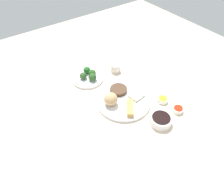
% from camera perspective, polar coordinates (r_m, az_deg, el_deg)
% --- Properties ---
extents(tabletop, '(2.20, 2.20, 0.02)m').
position_cam_1_polar(tabletop, '(1.20, 3.02, -3.64)').
color(tabletop, beige).
rests_on(tabletop, ground).
extents(main_plate, '(0.30, 0.30, 0.02)m').
position_cam_1_polar(main_plate, '(1.19, 3.16, -3.08)').
color(main_plate, white).
rests_on(main_plate, tabletop).
extents(rice_scoop, '(0.07, 0.07, 0.07)m').
position_cam_1_polar(rice_scoop, '(1.14, -0.32, -2.56)').
color(rice_scoop, tan).
rests_on(rice_scoop, main_plate).
extents(spring_roll, '(0.09, 0.11, 0.03)m').
position_cam_1_polar(spring_roll, '(1.13, 4.79, -4.95)').
color(spring_roll, tan).
rests_on(spring_roll, main_plate).
extents(crab_rangoon_wonton, '(0.09, 0.08, 0.01)m').
position_cam_1_polar(crab_rangoon_wonton, '(1.21, 6.54, -1.63)').
color(crab_rangoon_wonton, beige).
rests_on(crab_rangoon_wonton, main_plate).
extents(stir_fry_heap, '(0.10, 0.10, 0.02)m').
position_cam_1_polar(stir_fry_heap, '(1.23, 1.74, -0.08)').
color(stir_fry_heap, '#513623').
rests_on(stir_fry_heap, main_plate).
extents(broccoli_plate, '(0.20, 0.20, 0.01)m').
position_cam_1_polar(broccoli_plate, '(1.34, -6.49, 3.00)').
color(broccoli_plate, white).
rests_on(broccoli_plate, tabletop).
extents(broccoli_floret_0, '(0.05, 0.05, 0.05)m').
position_cam_1_polar(broccoli_floret_0, '(1.33, -5.31, 4.34)').
color(broccoli_floret_0, '#2D5B1C').
rests_on(broccoli_floret_0, broccoli_plate).
extents(broccoli_floret_1, '(0.04, 0.04, 0.04)m').
position_cam_1_polar(broccoli_floret_1, '(1.36, -6.71, 5.15)').
color(broccoli_floret_1, '#266C29').
rests_on(broccoli_floret_1, broccoli_plate).
extents(broccoli_floret_2, '(0.05, 0.05, 0.05)m').
position_cam_1_polar(broccoli_floret_2, '(1.30, -5.22, 3.31)').
color(broccoli_floret_2, '#2C5726').
rests_on(broccoli_floret_2, broccoli_plate).
extents(broccoli_floret_3, '(0.04, 0.04, 0.04)m').
position_cam_1_polar(broccoli_floret_3, '(1.32, -7.69, 3.62)').
color(broccoli_floret_3, '#33592A').
rests_on(broccoli_floret_3, broccoli_plate).
extents(soy_sauce_bowl, '(0.11, 0.11, 0.04)m').
position_cam_1_polar(soy_sauce_bowl, '(1.11, 12.81, -7.95)').
color(soy_sauce_bowl, white).
rests_on(soy_sauce_bowl, tabletop).
extents(soy_sauce_bowl_liquid, '(0.09, 0.09, 0.00)m').
position_cam_1_polar(soy_sauce_bowl_liquid, '(1.10, 12.98, -7.24)').
color(soy_sauce_bowl_liquid, black).
rests_on(soy_sauce_bowl_liquid, soy_sauce_bowl).
extents(sauce_ramekin_sweet_and_sour, '(0.06, 0.06, 0.02)m').
position_cam_1_polar(sauce_ramekin_sweet_and_sour, '(1.19, 17.09, -5.18)').
color(sauce_ramekin_sweet_and_sour, white).
rests_on(sauce_ramekin_sweet_and_sour, tabletop).
extents(sauce_ramekin_sweet_and_sour_liquid, '(0.05, 0.05, 0.00)m').
position_cam_1_polar(sauce_ramekin_sweet_and_sour_liquid, '(1.18, 17.23, -4.73)').
color(sauce_ramekin_sweet_and_sour_liquid, red).
rests_on(sauce_ramekin_sweet_and_sour_liquid, sauce_ramekin_sweet_and_sour).
extents(sauce_ramekin_hot_mustard, '(0.06, 0.06, 0.02)m').
position_cam_1_polar(sauce_ramekin_hot_mustard, '(1.22, 13.30, -2.75)').
color(sauce_ramekin_hot_mustard, white).
rests_on(sauce_ramekin_hot_mustard, tabletop).
extents(sauce_ramekin_hot_mustard_liquid, '(0.05, 0.05, 0.00)m').
position_cam_1_polar(sauce_ramekin_hot_mustard_liquid, '(1.21, 13.41, -2.29)').
color(sauce_ramekin_hot_mustard_liquid, gold).
rests_on(sauce_ramekin_hot_mustard_liquid, sauce_ramekin_hot_mustard).
extents(teacup, '(0.06, 0.06, 0.05)m').
position_cam_1_polar(teacup, '(1.39, 0.90, 5.82)').
color(teacup, white).
rests_on(teacup, tabletop).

